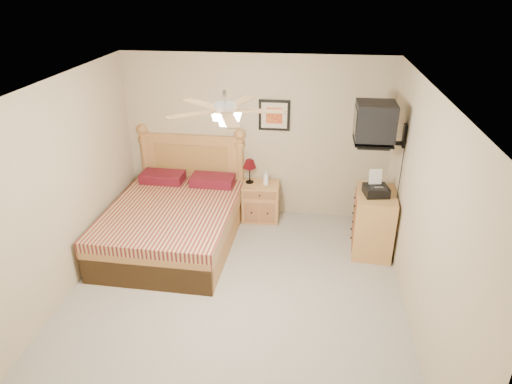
{
  "coord_description": "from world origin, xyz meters",
  "views": [
    {
      "loc": [
        0.79,
        -4.29,
        3.51
      ],
      "look_at": [
        0.16,
        0.9,
        0.99
      ],
      "focal_mm": 32.0,
      "sensor_mm": 36.0,
      "label": 1
    }
  ],
  "objects": [
    {
      "name": "magazine_lower",
      "position": [
        1.66,
        1.58,
        0.89
      ],
      "size": [
        0.28,
        0.34,
        0.03
      ],
      "primitive_type": "imported",
      "rotation": [
        0.0,
        0.0,
        0.24
      ],
      "color": "#BEB59A",
      "rests_on": "dresser"
    },
    {
      "name": "ceiling_fan",
      "position": [
        0.0,
        -0.2,
        2.36
      ],
      "size": [
        1.14,
        1.14,
        0.28
      ],
      "primitive_type": null,
      "color": "silver",
      "rests_on": "ceiling"
    },
    {
      "name": "wall_front",
      "position": [
        0.0,
        -2.25,
        1.25
      ],
      "size": [
        4.0,
        0.04,
        2.5
      ],
      "primitive_type": "cube",
      "color": "tan",
      "rests_on": "ground"
    },
    {
      "name": "wall_tv",
      "position": [
        1.75,
        1.34,
        1.81
      ],
      "size": [
        0.56,
        0.46,
        0.58
      ],
      "primitive_type": null,
      "color": "black",
      "rests_on": "wall_right"
    },
    {
      "name": "table_lamp",
      "position": [
        -0.08,
        2.04,
        0.79
      ],
      "size": [
        0.23,
        0.23,
        0.38
      ],
      "primitive_type": null,
      "rotation": [
        0.0,
        0.0,
        0.14
      ],
      "color": "#510910",
      "rests_on": "nightstand"
    },
    {
      "name": "dresser",
      "position": [
        1.73,
        1.3,
        0.44
      ],
      "size": [
        0.57,
        0.78,
        0.87
      ],
      "primitive_type": "cube",
      "rotation": [
        0.0,
        0.0,
        -0.08
      ],
      "color": "tan",
      "rests_on": "ground"
    },
    {
      "name": "wall_back",
      "position": [
        0.0,
        2.25,
        1.25
      ],
      "size": [
        4.0,
        0.04,
        2.5
      ],
      "primitive_type": "cube",
      "color": "tan",
      "rests_on": "ground"
    },
    {
      "name": "wall_left",
      "position": [
        -2.0,
        0.0,
        1.25
      ],
      "size": [
        0.04,
        4.5,
        2.5
      ],
      "primitive_type": "cube",
      "color": "tan",
      "rests_on": "ground"
    },
    {
      "name": "magazine_upper",
      "position": [
        1.66,
        1.57,
        0.91
      ],
      "size": [
        0.31,
        0.35,
        0.02
      ],
      "primitive_type": "imported",
      "rotation": [
        0.0,
        0.0,
        0.47
      ],
      "color": "#9D9277",
      "rests_on": "magazine_lower"
    },
    {
      "name": "fax_machine",
      "position": [
        1.7,
        1.25,
        1.04
      ],
      "size": [
        0.35,
        0.37,
        0.32
      ],
      "primitive_type": null,
      "rotation": [
        0.0,
        0.0,
        0.16
      ],
      "color": "black",
      "rests_on": "dresser"
    },
    {
      "name": "bed",
      "position": [
        -1.05,
        1.12,
        0.71
      ],
      "size": [
        1.74,
        2.24,
        1.41
      ],
      "primitive_type": null,
      "rotation": [
        0.0,
        0.0,
        -0.03
      ],
      "color": "#BE7F46",
      "rests_on": "ground"
    },
    {
      "name": "ceiling",
      "position": [
        0.0,
        0.0,
        2.5
      ],
      "size": [
        4.0,
        4.5,
        0.04
      ],
      "primitive_type": "cube",
      "color": "white",
      "rests_on": "ground"
    },
    {
      "name": "framed_picture",
      "position": [
        0.27,
        2.23,
        1.62
      ],
      "size": [
        0.46,
        0.04,
        0.46
      ],
      "primitive_type": "cube",
      "color": "black",
      "rests_on": "wall_back"
    },
    {
      "name": "lotion_bottle",
      "position": [
        0.18,
        1.97,
        0.72
      ],
      "size": [
        0.12,
        0.12,
        0.23
      ],
      "primitive_type": "imported",
      "rotation": [
        0.0,
        0.0,
        0.41
      ],
      "color": "white",
      "rests_on": "nightstand"
    },
    {
      "name": "floor",
      "position": [
        0.0,
        0.0,
        0.0
      ],
      "size": [
        4.5,
        4.5,
        0.0
      ],
      "primitive_type": "plane",
      "color": "gray",
      "rests_on": "ground"
    },
    {
      "name": "nightstand",
      "position": [
        0.1,
        2.0,
        0.3
      ],
      "size": [
        0.57,
        0.43,
        0.6
      ],
      "primitive_type": "cube",
      "rotation": [
        0.0,
        0.0,
        0.03
      ],
      "color": "#AC6F35",
      "rests_on": "ground"
    },
    {
      "name": "wall_right",
      "position": [
        2.0,
        0.0,
        1.25
      ],
      "size": [
        0.04,
        4.5,
        2.5
      ],
      "primitive_type": "cube",
      "color": "tan",
      "rests_on": "ground"
    }
  ]
}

